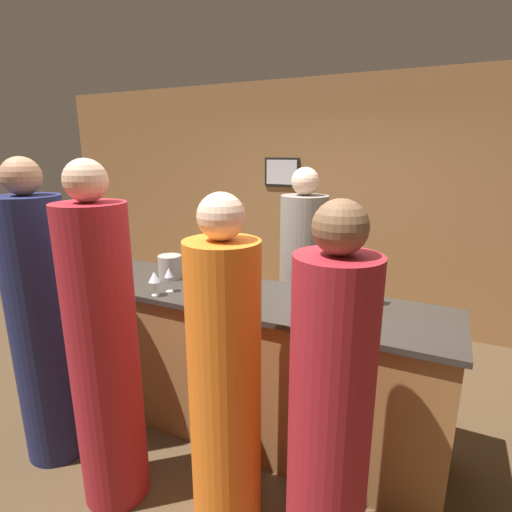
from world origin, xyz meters
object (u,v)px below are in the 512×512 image
(guest_2, at_px, (330,416))
(wine_bottle_0, at_px, (371,288))
(bartender, at_px, (302,288))
(guest_3, at_px, (44,327))
(guest_0, at_px, (104,354))
(ice_bucket, at_px, (170,267))
(guest_1, at_px, (225,382))

(guest_2, distance_m, wine_bottle_0, 0.97)
(bartender, distance_m, guest_3, 1.96)
(guest_0, xyz_separation_m, ice_bucket, (-0.25, 0.93, 0.23))
(guest_0, bearing_deg, ice_bucket, 104.99)
(guest_0, xyz_separation_m, guest_3, (-0.62, 0.10, -0.00))
(guest_1, xyz_separation_m, ice_bucket, (-0.92, 0.77, 0.30))
(guest_1, bearing_deg, ice_bucket, 140.15)
(bartender, distance_m, guest_0, 1.75)
(bartender, bearing_deg, guest_3, 52.50)
(guest_0, relative_size, guest_3, 1.00)
(guest_1, bearing_deg, bartender, 94.06)
(guest_2, xyz_separation_m, guest_3, (-1.87, -0.02, 0.07))
(guest_0, bearing_deg, guest_2, 5.29)
(guest_1, distance_m, wine_bottle_0, 1.09)
(bartender, height_order, guest_3, guest_3)
(bartender, height_order, guest_2, bartender)
(guest_1, distance_m, guest_3, 1.30)
(wine_bottle_0, distance_m, ice_bucket, 1.49)
(guest_0, height_order, wine_bottle_0, guest_0)
(guest_0, distance_m, guest_1, 0.70)
(guest_0, height_order, guest_3, guest_3)
(bartender, relative_size, ice_bucket, 10.53)
(guest_0, distance_m, ice_bucket, 0.98)
(bartender, height_order, wine_bottle_0, bartender)
(wine_bottle_0, bearing_deg, ice_bucket, -175.94)
(guest_1, height_order, wine_bottle_0, guest_1)
(bartender, distance_m, wine_bottle_0, 0.96)
(bartender, bearing_deg, ice_bucket, 41.57)
(guest_0, xyz_separation_m, guest_1, (0.68, 0.15, -0.07))
(guest_1, bearing_deg, guest_2, -3.84)
(bartender, xyz_separation_m, wine_bottle_0, (0.67, -0.62, 0.29))
(guest_1, relative_size, guest_3, 0.92)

